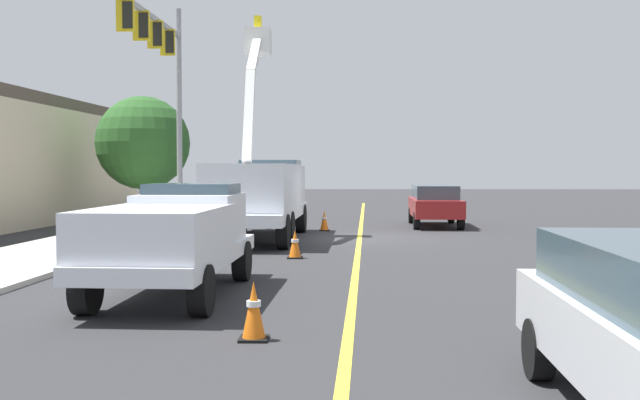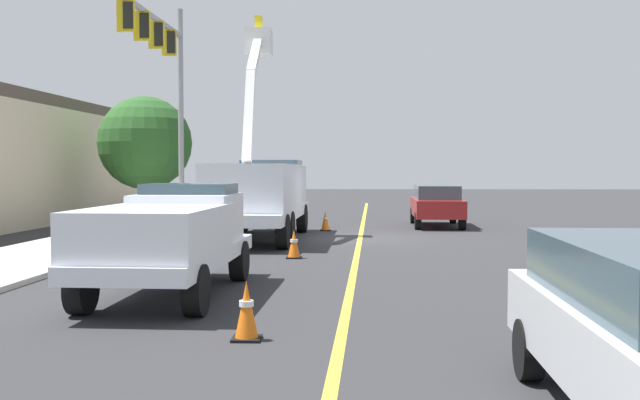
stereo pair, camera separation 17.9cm
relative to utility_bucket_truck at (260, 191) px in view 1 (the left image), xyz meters
The scene contains 11 objects.
ground 3.74m from the utility_bucket_truck, 83.83° to the right, with size 120.00×120.00×0.00m, color #2D2D30.
sidewalk_far_side 5.33m from the utility_bucket_truck, 81.95° to the left, with size 60.00×3.60×0.12m, color #B2ADA3.
lane_centre_stripe 3.74m from the utility_bucket_truck, 83.83° to the right, with size 50.00×0.16×0.01m, color yellow.
utility_bucket_truck is the anchor object (origin of this frame).
service_pickup_truck 10.76m from the utility_bucket_truck, behind, with size 5.68×2.38×2.06m.
passing_minivan 8.72m from the utility_bucket_truck, 49.54° to the right, with size 4.88×2.11×1.69m.
traffic_cone_leading 14.26m from the utility_bucket_truck, behind, with size 0.40×0.40×0.82m.
traffic_cone_mid_front 5.46m from the utility_bucket_truck, 163.89° to the right, with size 0.40×0.40×0.75m.
traffic_cone_mid_rear 4.12m from the utility_bucket_truck, 32.28° to the right, with size 0.40×0.40×0.78m.
traffic_signal_mast 6.67m from the utility_bucket_truck, 54.61° to the left, with size 7.33×0.77×8.85m.
street_tree_right 9.61m from the utility_bucket_truck, 39.13° to the left, with size 4.09×4.09×5.56m.
Camera 1 is at (-24.21, 0.75, 2.36)m, focal length 40.06 mm.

